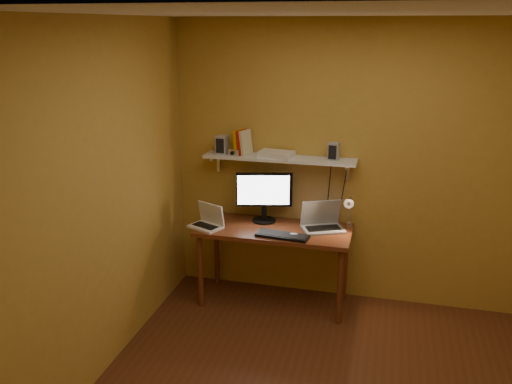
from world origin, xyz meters
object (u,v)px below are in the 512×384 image
(laptop, at_px, (322,221))
(router, at_px, (276,154))
(mouse, at_px, (294,235))
(desk, at_px, (274,237))
(monitor, at_px, (264,194))
(speaker_left, at_px, (222,145))
(shelf_camera, at_px, (233,153))
(desk_lamp, at_px, (349,208))
(wall_shelf, at_px, (279,159))
(netbook, at_px, (208,221))
(speaker_right, at_px, (334,151))
(keyboard, at_px, (282,236))

(laptop, bearing_deg, router, 144.75)
(laptop, bearing_deg, mouse, -154.43)
(desk, height_order, monitor, monitor)
(speaker_left, bearing_deg, shelf_camera, -18.53)
(desk, xyz_separation_m, monitor, (-0.13, 0.16, 0.35))
(desk_lamp, relative_size, router, 1.22)
(mouse, bearing_deg, router, 118.70)
(wall_shelf, bearing_deg, shelf_camera, -170.95)
(desk, distance_m, laptop, 0.46)
(netbook, relative_size, speaker_left, 2.00)
(shelf_camera, distance_m, router, 0.39)
(desk, height_order, speaker_right, speaker_right)
(desk_lamp, distance_m, shelf_camera, 1.17)
(wall_shelf, height_order, keyboard, wall_shelf)
(speaker_left, bearing_deg, monitor, 1.02)
(netbook, distance_m, keyboard, 0.72)
(desk_lamp, distance_m, speaker_left, 1.31)
(shelf_camera, bearing_deg, keyboard, -30.55)
(monitor, xyz_separation_m, keyboard, (0.25, -0.35, -0.25))
(wall_shelf, xyz_separation_m, speaker_right, (0.49, 0.00, 0.10))
(wall_shelf, bearing_deg, mouse, -58.90)
(mouse, relative_size, router, 0.30)
(desk, xyz_separation_m, speaker_left, (-0.55, 0.18, 0.80))
(mouse, distance_m, shelf_camera, 0.94)
(speaker_left, distance_m, speaker_right, 1.04)
(netbook, distance_m, speaker_left, 0.72)
(speaker_right, relative_size, shelf_camera, 1.53)
(desk, distance_m, keyboard, 0.24)
(keyboard, distance_m, router, 0.75)
(speaker_left, bearing_deg, mouse, -19.97)
(keyboard, xyz_separation_m, shelf_camera, (-0.53, 0.32, 0.64))
(keyboard, bearing_deg, netbook, -179.54)
(netbook, height_order, shelf_camera, shelf_camera)
(monitor, height_order, netbook, monitor)
(desk, bearing_deg, mouse, -36.37)
(speaker_left, xyz_separation_m, router, (0.52, 0.00, -0.06))
(laptop, distance_m, desk_lamp, 0.28)
(wall_shelf, distance_m, shelf_camera, 0.43)
(monitor, bearing_deg, mouse, -56.09)
(shelf_camera, relative_size, router, 0.34)
(desk, bearing_deg, router, 98.83)
(laptop, xyz_separation_m, speaker_left, (-0.97, 0.08, 0.64))
(speaker_left, bearing_deg, netbook, -96.32)
(monitor, xyz_separation_m, speaker_left, (-0.41, 0.02, 0.45))
(monitor, relative_size, desk_lamp, 1.37)
(desk, xyz_separation_m, router, (-0.03, 0.18, 0.74))
(monitor, relative_size, shelf_camera, 4.94)
(netbook, relative_size, desk_lamp, 0.92)
(monitor, distance_m, shelf_camera, 0.48)
(netbook, distance_m, router, 0.87)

